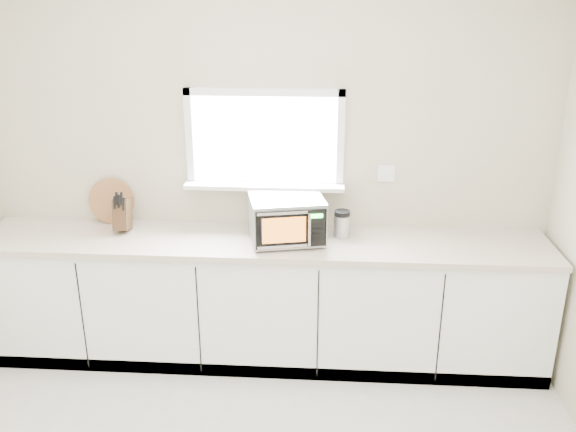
{
  "coord_description": "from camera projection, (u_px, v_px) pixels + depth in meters",
  "views": [
    {
      "loc": [
        0.44,
        -2.14,
        2.51
      ],
      "look_at": [
        0.19,
        1.55,
        1.15
      ],
      "focal_mm": 38.0,
      "sensor_mm": 36.0,
      "label": 1
    }
  ],
  "objects": [
    {
      "name": "back_wall",
      "position": [
        265.0,
        165.0,
        4.29
      ],
      "size": [
        4.0,
        0.17,
        2.7
      ],
      "color": "beige",
      "rests_on": "ground"
    },
    {
      "name": "cabinets",
      "position": [
        263.0,
        301.0,
        4.34
      ],
      "size": [
        3.92,
        0.6,
        0.88
      ],
      "primitive_type": "cube",
      "color": "white",
      "rests_on": "ground"
    },
    {
      "name": "countertop",
      "position": [
        261.0,
        242.0,
        4.17
      ],
      "size": [
        3.92,
        0.64,
        0.04
      ],
      "primitive_type": "cube",
      "color": "beige",
      "rests_on": "cabinets"
    },
    {
      "name": "microwave",
      "position": [
        287.0,
        219.0,
        4.07
      ],
      "size": [
        0.55,
        0.47,
        0.31
      ],
      "rotation": [
        0.0,
        0.0,
        0.23
      ],
      "color": "black",
      "rests_on": "countertop"
    },
    {
      "name": "knife_block",
      "position": [
        122.0,
        214.0,
        4.26
      ],
      "size": [
        0.11,
        0.21,
        0.3
      ],
      "rotation": [
        0.0,
        0.0,
        0.06
      ],
      "color": "#412D17",
      "rests_on": "countertop"
    },
    {
      "name": "cutting_board",
      "position": [
        111.0,
        201.0,
        4.41
      ],
      "size": [
        0.33,
        0.08,
        0.33
      ],
      "primitive_type": "cylinder",
      "rotation": [
        1.4,
        0.0,
        0.0
      ],
      "color": "#945F39",
      "rests_on": "countertop"
    },
    {
      "name": "coffee_grinder",
      "position": [
        342.0,
        224.0,
        4.17
      ],
      "size": [
        0.13,
        0.13,
        0.19
      ],
      "rotation": [
        0.0,
        0.0,
        -0.14
      ],
      "color": "#A9ABB0",
      "rests_on": "countertop"
    }
  ]
}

